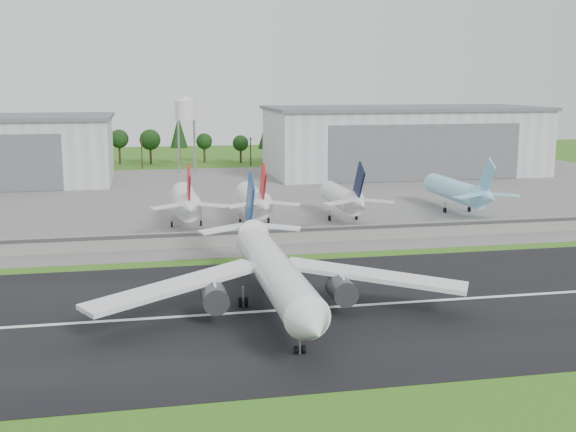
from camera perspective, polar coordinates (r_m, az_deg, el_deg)
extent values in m
plane|color=#3D6618|center=(102.26, 1.50, -9.15)|extent=(600.00, 600.00, 0.00)
cube|color=black|center=(111.49, 0.34, -7.43)|extent=(320.00, 60.00, 0.10)
cube|color=white|center=(111.47, 0.34, -7.40)|extent=(220.00, 1.00, 0.02)
cube|color=slate|center=(217.63, -5.57, 1.43)|extent=(320.00, 150.00, 0.10)
cube|color=gray|center=(153.88, -3.07, -1.72)|extent=(240.00, 0.50, 3.50)
cube|color=#38383A|center=(153.33, -3.06, -1.29)|extent=(240.00, 0.12, 0.70)
cube|color=silver|center=(277.16, 9.07, 5.81)|extent=(100.00, 45.00, 24.00)
cube|color=#595B60|center=(276.41, 9.15, 8.41)|extent=(102.00, 47.00, 1.20)
cube|color=#595B60|center=(256.31, 10.83, 4.94)|extent=(70.00, 0.30, 19.68)
cylinder|color=#99999E|center=(277.21, -8.59, 5.41)|extent=(0.50, 0.50, 20.00)
cylinder|color=#99999E|center=(283.53, -7.44, 5.55)|extent=(0.50, 0.50, 20.00)
cylinder|color=silver|center=(279.49, -8.08, 8.24)|extent=(8.00, 8.00, 7.00)
cone|color=silver|center=(279.35, -8.11, 9.20)|extent=(8.40, 8.40, 2.40)
cylinder|color=white|center=(109.24, -1.04, -4.44)|extent=(5.96, 44.02, 5.80)
cone|color=white|center=(85.83, 1.95, -8.70)|extent=(5.82, 6.02, 5.80)
cone|color=white|center=(134.44, -3.04, -1.06)|extent=(5.54, 9.02, 5.51)
cube|color=navy|center=(132.98, -3.03, 1.13)|extent=(0.53, 9.54, 11.13)
cube|color=white|center=(111.13, 6.81, -4.68)|extent=(27.32, 17.91, 2.65)
cylinder|color=#333338|center=(108.65, 4.26, -5.87)|extent=(3.82, 5.51, 3.80)
cube|color=white|center=(134.66, -0.91, -0.86)|extent=(9.55, 5.80, 0.98)
cube|color=white|center=(106.00, -8.89, -5.49)|extent=(27.26, 18.07, 2.65)
cylinder|color=#333338|center=(105.35, -5.82, -6.43)|extent=(3.82, 5.51, 3.80)
cube|color=white|center=(133.27, -5.14, -1.02)|extent=(9.55, 5.85, 0.98)
cube|color=#99999E|center=(106.75, -0.65, -7.32)|extent=(10.11, 30.04, 3.20)
cylinder|color=black|center=(112.92, -3.57, -6.78)|extent=(0.41, 1.50, 1.50)
cylinder|color=white|center=(176.37, -8.12, 1.19)|extent=(6.06, 24.00, 6.06)
cone|color=white|center=(160.95, -7.79, 0.66)|extent=(5.76, 7.00, 5.76)
cube|color=#B10D1E|center=(160.69, -7.85, 2.38)|extent=(0.45, 8.59, 10.02)
cylinder|color=#99999E|center=(175.04, -9.18, -0.42)|extent=(0.32, 0.32, 3.00)
cylinder|color=#99999E|center=(175.43, -6.90, -0.33)|extent=(0.32, 0.32, 3.00)
cylinder|color=black|center=(175.18, -9.17, -0.64)|extent=(0.40, 1.40, 1.40)
cylinder|color=white|center=(178.09, -2.78, 1.31)|extent=(5.67, 24.00, 5.67)
cone|color=white|center=(162.82, -1.96, 0.80)|extent=(5.39, 7.00, 5.39)
cube|color=#B90E10|center=(162.56, -2.00, 2.49)|extent=(0.45, 8.59, 10.02)
cylinder|color=#99999E|center=(176.41, -3.80, -0.22)|extent=(0.32, 0.32, 3.00)
cylinder|color=#99999E|center=(177.45, -1.56, -0.13)|extent=(0.32, 0.32, 3.00)
cylinder|color=black|center=(176.54, -3.79, -0.44)|extent=(0.40, 1.40, 1.40)
cylinder|color=silver|center=(182.81, 4.21, 1.47)|extent=(5.26, 24.00, 5.26)
cone|color=silver|center=(167.97, 5.64, 0.99)|extent=(5.00, 7.00, 5.00)
cube|color=black|center=(167.71, 5.62, 2.63)|extent=(0.45, 8.59, 10.02)
cylinder|color=#99999E|center=(180.70, 3.30, 0.05)|extent=(0.32, 0.32, 3.00)
cylinder|color=#99999E|center=(182.58, 5.42, 0.13)|extent=(0.32, 0.32, 3.00)
cylinder|color=black|center=(180.83, 3.30, -0.17)|extent=(0.40, 1.40, 1.40)
cylinder|color=#8CD5F2|center=(198.71, 13.04, 2.01)|extent=(5.56, 30.00, 5.56)
cone|color=#8CD5F2|center=(182.09, 15.44, 1.45)|extent=(5.28, 7.00, 5.28)
cube|color=#67B0D3|center=(181.86, 15.44, 2.96)|extent=(0.45, 8.59, 10.02)
cylinder|color=#99999E|center=(196.16, 12.29, 0.66)|extent=(0.32, 0.32, 3.00)
cylinder|color=#99999E|center=(199.06, 14.14, 0.72)|extent=(0.32, 0.32, 3.00)
cylinder|color=black|center=(196.28, 12.29, 0.46)|extent=(0.40, 1.40, 1.40)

